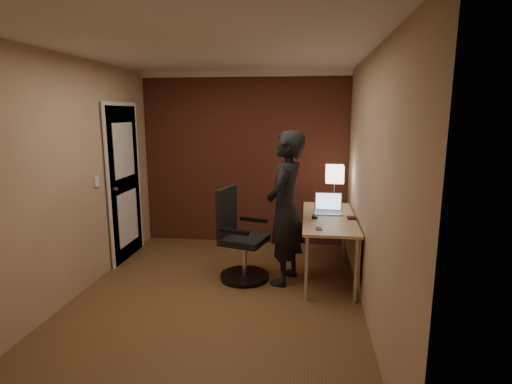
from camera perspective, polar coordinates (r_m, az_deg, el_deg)
room at (r=5.50m, az=-5.15°, el=5.42°), size 4.00×4.00×4.00m
desk at (r=4.79m, az=11.20°, el=-4.96°), size 0.60×1.50×0.73m
desk_lamp at (r=5.21m, az=11.17°, el=2.47°), size 0.22×0.22×0.54m
laptop at (r=4.94m, az=10.30°, el=-2.14°), size 0.33×0.26×0.23m
mouse at (r=4.65m, az=8.40°, el=-3.53°), size 0.07×0.11×0.03m
phone at (r=4.24m, az=8.97°, el=-5.17°), size 0.07×0.12×0.01m
wallet at (r=4.70m, az=13.46°, el=-3.61°), size 0.10×0.12×0.02m
office_chair at (r=4.68m, az=-2.43°, el=-6.91°), size 0.59×0.66×1.05m
person at (r=4.49m, az=4.23°, el=-2.36°), size 0.58×0.72×1.74m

